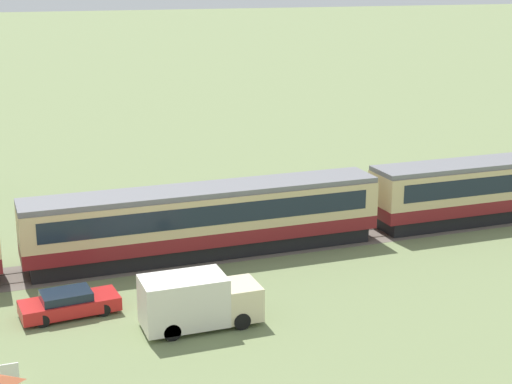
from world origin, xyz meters
The scene contains 5 objects.
ground_plane centered at (0.00, 0.00, 0.00)m, with size 600.00×600.00×0.00m, color #707F51.
passenger_train centered at (-21.05, -0.08, 2.24)m, with size 107.24×3.13×4.04m.
railway_track centered at (-22.40, -0.08, 0.01)m, with size 143.07×3.60×0.04m.
parked_car_red centered at (-29.82, -5.83, 0.60)m, with size 4.76×2.23×1.23m.
delivery_truck_cream centered at (-24.44, -9.14, 1.27)m, with size 5.50×2.24×2.51m.
Camera 1 is at (-33.37, -41.26, 15.82)m, focal length 55.00 mm.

